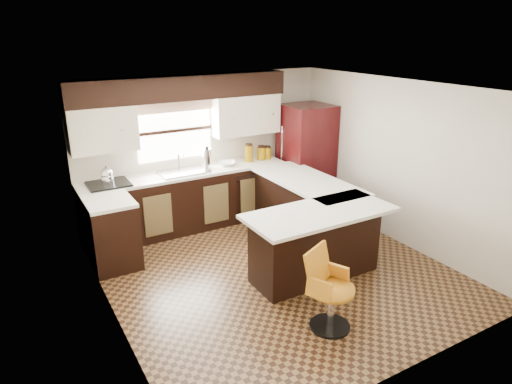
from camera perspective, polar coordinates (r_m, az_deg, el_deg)
floor at (r=6.19m, az=2.43°, el=-9.81°), size 4.40×4.40×0.00m
ceiling at (r=5.42m, az=2.81°, el=12.82°), size 4.40×4.40×0.00m
wall_back at (r=7.56m, az=-6.47°, el=5.46°), size 4.40×0.00×4.40m
wall_front at (r=4.17m, az=19.30°, el=-7.88°), size 4.40×0.00×4.40m
wall_left at (r=4.95m, az=-18.34°, el=-3.29°), size 0.00×4.40×4.40m
wall_right at (r=7.01m, az=17.25°, el=3.53°), size 0.00×4.40×4.40m
base_cab_back at (r=7.36m, az=-8.49°, el=-1.18°), size 3.30×0.60×0.90m
base_cab_left at (r=6.43m, az=-17.50°, el=-5.11°), size 0.60×0.70×0.90m
counter_back at (r=7.20m, az=-8.68°, el=2.33°), size 3.30×0.60×0.04m
counter_left at (r=6.25m, az=-17.94°, el=-1.17°), size 0.60×0.70×0.04m
soffit at (r=7.06m, az=-9.23°, el=12.75°), size 3.40×0.35×0.36m
upper_cab_left at (r=6.80m, az=-18.67°, el=7.43°), size 0.94×0.35×0.64m
upper_cab_right at (r=7.59m, az=-1.32°, el=9.66°), size 1.14×0.35×0.64m
window_pane at (r=7.28m, az=-10.13°, el=7.55°), size 1.20×0.02×0.90m
valance at (r=7.17m, az=-10.21°, el=10.54°), size 1.30×0.06×0.18m
sink at (r=7.16m, az=-9.00°, el=2.51°), size 0.75×0.45×0.03m
dishwasher at (r=7.52m, az=-0.59°, el=-0.63°), size 0.58×0.03×0.78m
cooktop at (r=6.85m, az=-17.96°, el=0.96°), size 0.58×0.50×0.02m
peninsula_long at (r=6.92m, az=6.00°, el=-2.44°), size 0.60×1.95×0.90m
peninsula_return at (r=5.92m, az=7.41°, el=-6.50°), size 1.65×0.60×0.90m
counter_pen_long at (r=6.78m, az=6.48°, el=1.34°), size 0.84×1.95×0.04m
counter_pen_return at (r=5.65m, az=8.01°, el=-2.59°), size 1.89×0.84×0.04m
refrigerator at (r=8.01m, az=6.25°, el=4.25°), size 0.79×0.76×1.85m
bar_chair at (r=4.97m, az=9.47°, el=-12.13°), size 0.64×0.64×0.90m
kettle at (r=6.81m, az=-18.15°, el=2.04°), size 0.18×0.18×0.25m
percolator at (r=7.28m, az=-6.12°, el=4.17°), size 0.14×0.14×0.33m
mixing_bowl at (r=7.46m, az=-3.60°, el=3.59°), size 0.35×0.35×0.07m
canister_large at (r=7.64m, az=-0.91°, el=4.82°), size 0.14×0.14×0.28m
canister_med at (r=7.76m, az=0.65°, el=4.83°), size 0.14×0.14×0.21m
canister_small at (r=7.83m, az=1.42°, el=4.88°), size 0.14×0.14×0.19m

